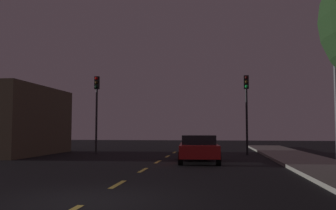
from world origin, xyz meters
name	(u,v)px	position (x,y,z in m)	size (l,w,h in m)	color
ground_plane	(146,169)	(0.00, 7.00, 0.00)	(80.00, 80.00, 0.00)	black
sidewalk_curb_right	(330,169)	(7.50, 7.00, 0.07)	(3.00, 40.00, 0.15)	gray
lane_stripe_second	(118,184)	(0.00, 2.60, 0.00)	(0.16, 1.60, 0.01)	#EACC4C
lane_stripe_third	(143,170)	(0.00, 6.40, 0.00)	(0.16, 1.60, 0.01)	#EACC4C
lane_stripe_fourth	(158,162)	(0.00, 10.20, 0.00)	(0.16, 1.60, 0.01)	#EACC4C
lane_stripe_fifth	(168,156)	(0.00, 14.00, 0.00)	(0.16, 1.60, 0.01)	#EACC4C
lane_stripe_sixth	(174,152)	(0.00, 17.80, 0.00)	(0.16, 1.60, 0.01)	#EACC4C
traffic_signal_left	(97,100)	(-5.27, 15.86, 3.75)	(0.32, 0.38, 5.40)	#2D2D30
traffic_signal_right	(246,99)	(5.03, 15.86, 3.67)	(0.32, 0.38, 5.26)	black
car_stopped_ahead	(198,148)	(2.09, 10.30, 0.72)	(2.27, 4.64, 1.38)	#B21919
street_lamp_right	(328,55)	(7.54, 6.93, 4.70)	(1.88, 0.36, 7.89)	#4C4C51
storefront_left	(9,121)	(-10.66, 14.03, 2.24)	(5.31, 8.08, 4.49)	brown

